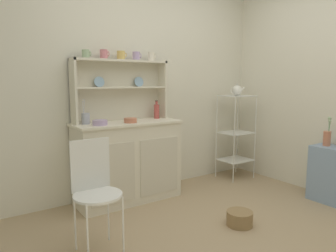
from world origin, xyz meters
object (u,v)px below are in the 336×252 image
at_px(utensil_jar, 86,118).
at_px(jam_bottle, 157,111).
at_px(flower_vase, 327,137).
at_px(bakers_rack, 236,129).
at_px(porcelain_teapot, 237,90).
at_px(side_shelf_blue, 335,175).
at_px(floor_basket, 240,218).
at_px(hutch_cabinet, 128,160).
at_px(cup_sage_0, 86,54).
at_px(bowl_mixing_large, 100,123).
at_px(wire_chair, 95,184).
at_px(hutch_shelf_unit, 120,85).

bearing_deg(utensil_jar, jam_bottle, 0.55).
distance_m(jam_bottle, flower_vase, 1.87).
bearing_deg(bakers_rack, porcelain_teapot, 180.00).
bearing_deg(side_shelf_blue, porcelain_teapot, 100.22).
bearing_deg(floor_basket, bakers_rack, 45.85).
height_order(hutch_cabinet, porcelain_teapot, porcelain_teapot).
xyz_separation_m(cup_sage_0, jam_bottle, (0.80, -0.04, -0.60)).
xyz_separation_m(floor_basket, bowl_mixing_large, (-0.88, 1.03, 0.82)).
bearing_deg(floor_basket, hutch_cabinet, 116.24).
bearing_deg(wire_chair, cup_sage_0, 42.38).
bearing_deg(cup_sage_0, bowl_mixing_large, -76.56).
height_order(floor_basket, porcelain_teapot, porcelain_teapot).
bearing_deg(cup_sage_0, utensil_jar, -133.63).
distance_m(hutch_shelf_unit, porcelain_teapot, 1.57).
relative_size(cup_sage_0, bowl_mixing_large, 0.61).
bearing_deg(wire_chair, bowl_mixing_large, 34.61).
height_order(side_shelf_blue, floor_basket, side_shelf_blue).
xyz_separation_m(hutch_cabinet, bakers_rack, (1.56, -0.06, 0.22)).
height_order(hutch_cabinet, side_shelf_blue, hutch_cabinet).
height_order(cup_sage_0, flower_vase, cup_sage_0).
relative_size(side_shelf_blue, porcelain_teapot, 2.70).
bearing_deg(bowl_mixing_large, porcelain_teapot, 0.29).
height_order(wire_chair, cup_sage_0, cup_sage_0).
relative_size(bowl_mixing_large, utensil_jar, 0.59).
bearing_deg(hutch_shelf_unit, utensil_jar, -168.49).
bearing_deg(hutch_cabinet, jam_bottle, 11.63).
distance_m(wire_chair, floor_basket, 1.34).
height_order(bakers_rack, wire_chair, bakers_rack).
bearing_deg(bakers_rack, side_shelf_blue, -79.84).
xyz_separation_m(hutch_cabinet, wire_chair, (-0.67, -0.77, 0.08)).
height_order(bakers_rack, side_shelf_blue, bakers_rack).
xyz_separation_m(bakers_rack, jam_bottle, (-1.14, 0.15, 0.28)).
bearing_deg(side_shelf_blue, flower_vase, 89.50).
height_order(side_shelf_blue, bowl_mixing_large, bowl_mixing_large).
distance_m(hutch_cabinet, wire_chair, 1.02).
bearing_deg(flower_vase, hutch_cabinet, 146.61).
bearing_deg(flower_vase, side_shelf_blue, -90.50).
distance_m(bakers_rack, flower_vase, 1.13).
xyz_separation_m(bowl_mixing_large, porcelain_teapot, (1.89, 0.01, 0.28)).
bearing_deg(hutch_cabinet, bowl_mixing_large, -167.52).
xyz_separation_m(cup_sage_0, utensil_jar, (-0.04, -0.04, -0.63)).
relative_size(floor_basket, porcelain_teapot, 1.06).
bearing_deg(floor_basket, bowl_mixing_large, 130.32).
height_order(floor_basket, bowl_mixing_large, bowl_mixing_large).
xyz_separation_m(side_shelf_blue, wire_chair, (-2.44, 0.52, 0.22)).
height_order(bakers_rack, bowl_mixing_large, bakers_rack).
relative_size(utensil_jar, porcelain_teapot, 1.12).
distance_m(bowl_mixing_large, utensil_jar, 0.18).
xyz_separation_m(jam_bottle, flower_vase, (1.36, -1.26, -0.25)).
bearing_deg(bowl_mixing_large, bakers_rack, 0.29).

